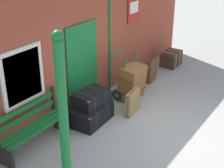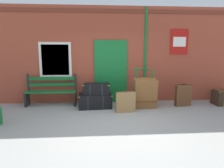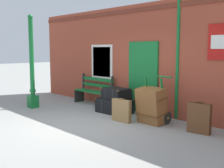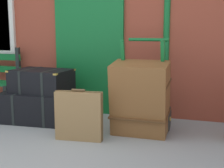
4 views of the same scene
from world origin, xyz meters
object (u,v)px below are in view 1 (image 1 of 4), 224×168
porters_trolley (126,87)px  suitcase_brown (151,70)px  corner_trunk (171,59)px  steamer_trunk_middle (91,98)px  large_brown_trunk (132,82)px  suitcase_caramel (133,102)px  steamer_trunk_base (91,114)px  lamp_post (66,154)px  platform_bench (33,127)px

porters_trolley → suitcase_brown: 1.28m
corner_trunk → steamer_trunk_middle: bearing=179.8°
porters_trolley → large_brown_trunk: size_ratio=1.28×
steamer_trunk_middle → suitcase_caramel: 1.06m
steamer_trunk_base → suitcase_caramel: (0.88, -0.58, 0.08)m
lamp_post → large_brown_trunk: size_ratio=3.19×
lamp_post → corner_trunk: (6.59, 1.39, -0.88)m
platform_bench → large_brown_trunk: bearing=-10.4°
lamp_post → platform_bench: lamp_post is taller
platform_bench → large_brown_trunk: (2.93, -0.54, 0.02)m
suitcase_brown → corner_trunk: (1.42, 0.04, -0.10)m
steamer_trunk_base → corner_trunk: size_ratio=1.52×
porters_trolley → suitcase_brown: size_ratio=1.63×
platform_bench → large_brown_trunk: size_ratio=1.72×
lamp_post → steamer_trunk_middle: (2.42, 1.41, -0.54)m
lamp_post → suitcase_brown: lamp_post is taller
platform_bench → suitcase_brown: bearing=-5.7°
steamer_trunk_base → porters_trolley: bearing=0.7°
corner_trunk → suitcase_caramel: bearing=-170.1°
steamer_trunk_base → corner_trunk: (4.22, 0.00, 0.03)m
steamer_trunk_base → suitcase_brown: (2.80, -0.04, 0.13)m
large_brown_trunk → corner_trunk: bearing=3.4°
steamer_trunk_middle → suitcase_caramel: (0.82, -0.60, -0.29)m
steamer_trunk_base → corner_trunk: corner_trunk is taller
large_brown_trunk → suitcase_caramel: bearing=-147.0°
steamer_trunk_base → steamer_trunk_middle: 0.37m
platform_bench → large_brown_trunk: 2.98m
lamp_post → platform_bench: size_ratio=1.85×
platform_bench → suitcase_caramel: bearing=-22.8°
lamp_post → platform_bench: (0.95, 1.77, -0.68)m
platform_bench → porters_trolley: (2.93, -0.36, -0.17)m
porters_trolley → corner_trunk: bearing=-0.3°
porters_trolley → corner_trunk: (2.70, -0.02, -0.03)m
suitcase_brown → suitcase_caramel: suitcase_brown is taller
large_brown_trunk → corner_trunk: large_brown_trunk is taller
porters_trolley → steamer_trunk_base: bearing=-179.3°
lamp_post → steamer_trunk_middle: 2.85m
corner_trunk → porters_trolley: bearing=179.7°
platform_bench → suitcase_caramel: platform_bench is taller
suitcase_brown → large_brown_trunk: bearing=-174.7°
platform_bench → steamer_trunk_middle: size_ratio=1.89×
lamp_post → corner_trunk: size_ratio=4.28×
lamp_post → porters_trolley: bearing=19.9°
porters_trolley → suitcase_brown: (1.28, -0.06, 0.07)m
large_brown_trunk → suitcase_brown: bearing=5.3°
suitcase_caramel → lamp_post: bearing=-166.0°
steamer_trunk_base → lamp_post: bearing=-149.5°
lamp_post → suitcase_caramel: bearing=14.0°
lamp_post → suitcase_brown: (5.16, 1.35, -0.78)m
lamp_post → suitcase_brown: size_ratio=4.07×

